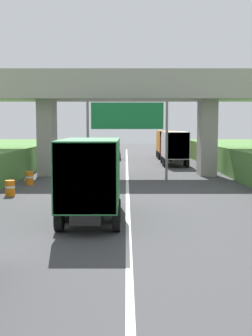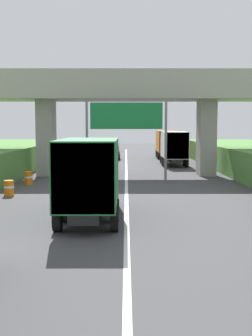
{
  "view_description": "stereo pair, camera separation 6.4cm",
  "coord_description": "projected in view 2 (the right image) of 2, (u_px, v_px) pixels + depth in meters",
  "views": [
    {
      "loc": [
        -0.09,
        -2.25,
        3.94
      ],
      "look_at": [
        0.0,
        18.2,
        2.0
      ],
      "focal_mm": 46.62,
      "sensor_mm": 36.0,
      "label": 1
    },
    {
      "loc": [
        -0.03,
        -2.25,
        3.94
      ],
      "look_at": [
        0.0,
        18.2,
        2.0
      ],
      "focal_mm": 46.62,
      "sensor_mm": 36.0,
      "label": 2
    }
  ],
  "objects": [
    {
      "name": "construction_barrel_4",
      "position": [
        28.0,
        178.0,
        29.63
      ],
      "size": [
        0.57,
        0.57,
        0.9
      ],
      "color": "orange",
      "rests_on": "ground"
    },
    {
      "name": "truck_green",
      "position": [
        90.0,
        174.0,
        18.52
      ],
      "size": [
        2.44,
        7.3,
        3.44
      ],
      "color": "black",
      "rests_on": "ground"
    },
    {
      "name": "lane_centre_stripe",
      "position": [
        126.0,
        186.0,
        28.97
      ],
      "size": [
        0.2,
        92.95,
        0.01
      ],
      "primitive_type": "cube",
      "color": "white",
      "rests_on": "ground"
    },
    {
      "name": "car_black",
      "position": [
        112.0,
        152.0,
        52.34
      ],
      "size": [
        1.86,
        4.1,
        1.72
      ],
      "color": "black",
      "rests_on": "ground"
    },
    {
      "name": "construction_barrel_3",
      "position": [
        8.0,
        188.0,
        24.8
      ],
      "size": [
        0.57,
        0.57,
        0.9
      ],
      "color": "orange",
      "rests_on": "ground"
    },
    {
      "name": "overpass_bridge",
      "position": [
        126.0,
        97.0,
        34.96
      ],
      "size": [
        40.0,
        4.8,
        8.27
      ],
      "color": "#9E998E",
      "rests_on": "ground"
    },
    {
      "name": "truck_orange",
      "position": [
        166.0,
        143.0,
        54.46
      ],
      "size": [
        2.44,
        7.3,
        3.44
      ],
      "color": "black",
      "rests_on": "ground"
    },
    {
      "name": "overhead_highway_sign",
      "position": [
        126.0,
        122.0,
        31.32
      ],
      "size": [
        5.88,
        0.18,
        5.77
      ],
      "color": "slate",
      "rests_on": "ground"
    },
    {
      "name": "truck_red",
      "position": [
        173.0,
        146.0,
        44.4
      ],
      "size": [
        2.44,
        7.3,
        3.44
      ],
      "color": "black",
      "rests_on": "ground"
    }
  ]
}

